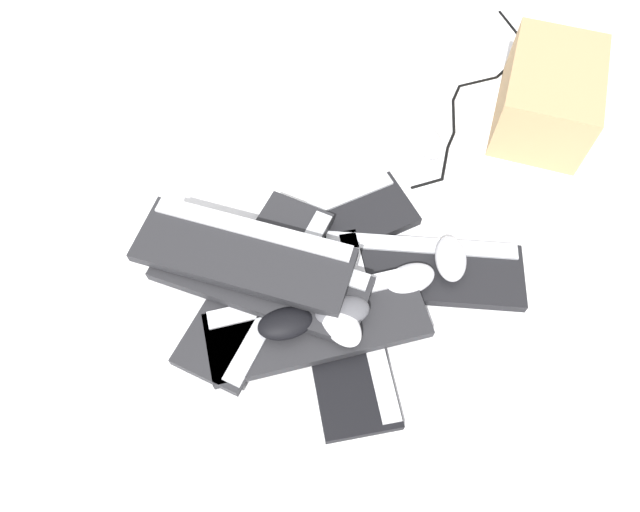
{
  "coord_description": "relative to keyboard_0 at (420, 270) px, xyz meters",
  "views": [
    {
      "loc": [
        -0.17,
        -0.53,
        1.1
      ],
      "look_at": [
        -0.0,
        0.03,
        0.06
      ],
      "focal_mm": 32.0,
      "sensor_mm": 36.0,
      "label": 1
    }
  ],
  "objects": [
    {
      "name": "keyboard_3",
      "position": [
        -0.2,
        -0.08,
        0.0
      ],
      "size": [
        0.2,
        0.46,
        0.03
      ],
      "color": "black",
      "rests_on": "ground"
    },
    {
      "name": "mouse_3",
      "position": [
        -0.04,
        -0.03,
        0.04
      ],
      "size": [
        0.11,
        0.07,
        0.04
      ],
      "primitive_type": "ellipsoid",
      "rotation": [
        0.0,
        0.0,
        0.08
      ],
      "color": "#B7B7BC",
      "rests_on": "keyboard_0"
    },
    {
      "name": "mouse_2",
      "position": [
        -0.21,
        -0.07,
        0.07
      ],
      "size": [
        0.12,
        0.08,
        0.04
      ],
      "primitive_type": "ellipsoid",
      "rotation": [
        0.0,
        0.0,
        3.05
      ],
      "color": "#4C4C51",
      "rests_on": "keyboard_6"
    },
    {
      "name": "mouse_0",
      "position": [
        0.06,
        -0.01,
        0.04
      ],
      "size": [
        0.1,
        0.13,
        0.04
      ],
      "primitive_type": "ellipsoid",
      "rotation": [
        0.0,
        0.0,
        4.37
      ],
      "color": "#B7B7BC",
      "rests_on": "keyboard_0"
    },
    {
      "name": "keyboard_1",
      "position": [
        -0.18,
        0.16,
        0.0
      ],
      "size": [
        0.46,
        0.21,
        0.03
      ],
      "color": "black",
      "rests_on": "ground"
    },
    {
      "name": "ground_plane",
      "position": [
        -0.2,
        0.04,
        -0.01
      ],
      "size": [
        3.2,
        3.2,
        0.0
      ],
      "primitive_type": "plane",
      "color": "white"
    },
    {
      "name": "mouse_4",
      "position": [
        -0.32,
        -0.06,
        0.07
      ],
      "size": [
        0.11,
        0.07,
        0.04
      ],
      "primitive_type": "ellipsoid",
      "rotation": [
        0.0,
        0.0,
        6.22
      ],
      "color": "black",
      "rests_on": "keyboard_6"
    },
    {
      "name": "keyboard_4",
      "position": [
        -0.34,
        0.05,
        0.03
      ],
      "size": [
        0.41,
        0.43,
        0.03
      ],
      "color": "#232326",
      "rests_on": "keyboard_2"
    },
    {
      "name": "mouse_1",
      "position": [
        -0.22,
        -0.09,
        0.07
      ],
      "size": [
        0.1,
        0.12,
        0.04
      ],
      "primitive_type": "ellipsoid",
      "rotation": [
        0.0,
        0.0,
        5.01
      ],
      "color": "silver",
      "rests_on": "keyboard_6"
    },
    {
      "name": "keyboard_0",
      "position": [
        0.0,
        0.0,
        0.0
      ],
      "size": [
        0.46,
        0.3,
        0.03
      ],
      "color": "black",
      "rests_on": "ground"
    },
    {
      "name": "keyboard_7",
      "position": [
        -0.36,
        0.1,
        0.09
      ],
      "size": [
        0.45,
        0.37,
        0.03
      ],
      "color": "#232326",
      "rests_on": "keyboard_5"
    },
    {
      "name": "cardboard_box",
      "position": [
        0.45,
        0.32,
        0.07
      ],
      "size": [
        0.35,
        0.38,
        0.17
      ],
      "primitive_type": "cube",
      "rotation": [
        0.0,
        0.0,
        4.11
      ],
      "color": "tan",
      "rests_on": "ground"
    },
    {
      "name": "cable_0",
      "position": [
        0.34,
        0.45,
        -0.01
      ],
      "size": [
        0.49,
        0.52,
        0.01
      ],
      "color": "black",
      "rests_on": "ground"
    },
    {
      "name": "keyboard_2",
      "position": [
        -0.31,
        0.06,
        0.0
      ],
      "size": [
        0.43,
        0.4,
        0.03
      ],
      "color": "black",
      "rests_on": "ground"
    },
    {
      "name": "keyboard_5",
      "position": [
        -0.34,
        0.05,
        0.06
      ],
      "size": [
        0.44,
        0.39,
        0.03
      ],
      "color": "#232326",
      "rests_on": "keyboard_4"
    },
    {
      "name": "keyboard_6",
      "position": [
        -0.25,
        -0.07,
        0.03
      ],
      "size": [
        0.45,
        0.17,
        0.03
      ],
      "color": "#232326",
      "rests_on": "keyboard_3"
    },
    {
      "name": "mouse_5",
      "position": [
        0.15,
        0.32,
        0.01
      ],
      "size": [
        0.07,
        0.11,
        0.04
      ],
      "primitive_type": "ellipsoid",
      "rotation": [
        0.0,
        0.0,
        4.63
      ],
      "color": "#B7B7BC",
      "rests_on": "ground"
    }
  ]
}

